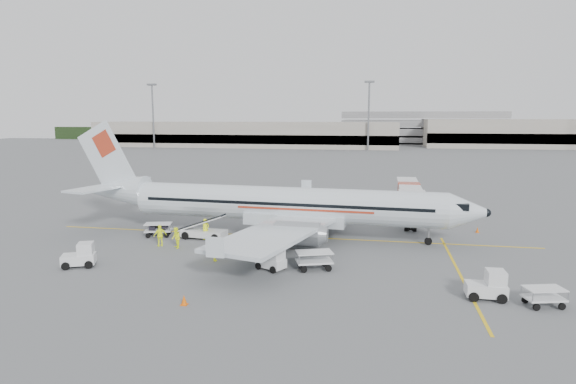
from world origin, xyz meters
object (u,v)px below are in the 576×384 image
Objects in this scene: jet_bridge at (408,201)px; belt_loader at (204,223)px; tug_aft at (78,255)px; tug_mid at (271,259)px; tug_fore at (486,284)px; aircraft at (286,181)px.

jet_bridge is 21.75m from belt_loader.
tug_aft is (-6.04, -9.47, -0.55)m from belt_loader.
jet_bridge is at bearing 89.65° from tug_mid.
belt_loader is 24.12m from tug_fore.
aircraft reaches higher than tug_aft.
tug_fore is (3.26, -22.26, -1.08)m from jet_bridge.
tug_fore is 14.17m from tug_mid.
aircraft is 8.21m from belt_loader.
belt_loader reaches higher than tug_mid.
belt_loader is at bearing -147.23° from jet_bridge.
tug_fore is 27.71m from tug_aft.
jet_bridge is 7.39× the size of tug_mid.
tug_fore is (21.64, -10.65, -0.54)m from belt_loader.
jet_bridge is (11.35, 9.50, -3.13)m from aircraft.
belt_loader is 2.30× the size of tug_fore.
belt_loader is at bearing -160.05° from aircraft.
tug_aft is (-13.08, -11.58, -4.22)m from aircraft.
tug_fore is at bearing -19.78° from belt_loader.
tug_fore is 1.14× the size of tug_mid.
tug_fore is at bearing -81.18° from jet_bridge.
aircraft is 7.00× the size of belt_loader.
tug_mid is 0.89× the size of tug_aft.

